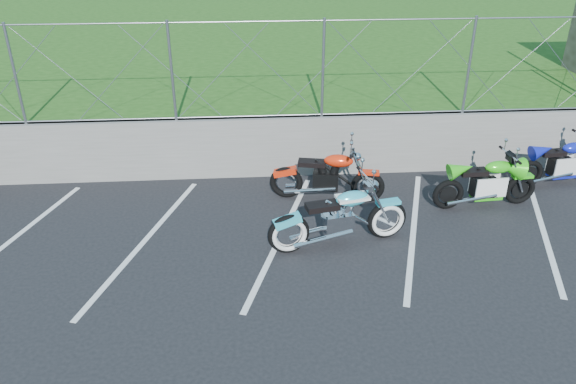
{
  "coord_description": "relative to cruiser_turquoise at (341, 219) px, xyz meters",
  "views": [
    {
      "loc": [
        -0.51,
        -7.52,
        5.3
      ],
      "look_at": [
        0.14,
        1.3,
        0.7
      ],
      "focal_mm": 35.0,
      "sensor_mm": 36.0,
      "label": 1
    }
  ],
  "objects": [
    {
      "name": "cruiser_turquoise",
      "position": [
        0.0,
        0.0,
        0.0
      ],
      "size": [
        2.47,
        0.79,
        1.24
      ],
      "rotation": [
        0.0,
        0.0,
        0.2
      ],
      "color": "black",
      "rests_on": "ground"
    },
    {
      "name": "sportbike_blue",
      "position": [
        4.96,
        1.99,
        -0.04
      ],
      "size": [
        2.03,
        0.72,
        1.05
      ],
      "rotation": [
        0.0,
        0.0,
        0.12
      ],
      "color": "black",
      "rests_on": "ground"
    },
    {
      "name": "chain_link_fence",
      "position": [
        -0.99,
        2.88,
        1.8
      ],
      "size": [
        28.0,
        0.03,
        2.0
      ],
      "color": "gray",
      "rests_on": "retaining_wall"
    },
    {
      "name": "ground",
      "position": [
        -0.99,
        -0.62,
        -0.5
      ],
      "size": [
        90.0,
        90.0,
        0.0
      ],
      "primitive_type": "plane",
      "color": "black",
      "rests_on": "ground"
    },
    {
      "name": "naked_orange",
      "position": [
        0.02,
        1.64,
        -0.02
      ],
      "size": [
        2.25,
        0.76,
        1.13
      ],
      "rotation": [
        0.0,
        0.0,
        -0.19
      ],
      "color": "black",
      "rests_on": "ground"
    },
    {
      "name": "parking_lines",
      "position": [
        0.21,
        0.38,
        -0.5
      ],
      "size": [
        18.29,
        4.31,
        0.01
      ],
      "color": "silver",
      "rests_on": "ground"
    },
    {
      "name": "sportbike_green",
      "position": [
        3.01,
        1.16,
        -0.03
      ],
      "size": [
        2.08,
        0.74,
        1.08
      ],
      "rotation": [
        0.0,
        0.0,
        0.07
      ],
      "color": "black",
      "rests_on": "ground"
    },
    {
      "name": "grass_field",
      "position": [
        -0.99,
        12.88,
        0.15
      ],
      "size": [
        30.0,
        20.0,
        1.3
      ],
      "primitive_type": "cube",
      "color": "#214B14",
      "rests_on": "ground"
    },
    {
      "name": "retaining_wall",
      "position": [
        -0.99,
        2.88,
        0.15
      ],
      "size": [
        30.0,
        0.22,
        1.3
      ],
      "primitive_type": "cube",
      "color": "slate",
      "rests_on": "ground"
    }
  ]
}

